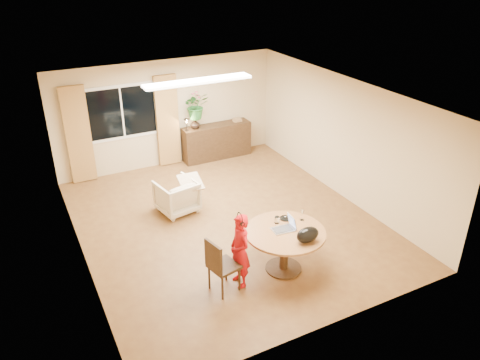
{
  "coord_description": "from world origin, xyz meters",
  "views": [
    {
      "loc": [
        -3.41,
        -7.23,
        4.91
      ],
      "look_at": [
        0.2,
        -0.2,
        0.97
      ],
      "focal_mm": 35.0,
      "sensor_mm": 36.0,
      "label": 1
    }
  ],
  "objects_px": {
    "armchair": "(177,196)",
    "sideboard": "(217,141)",
    "dining_chair": "(224,265)",
    "dining_table": "(285,239)",
    "child": "(240,251)"
  },
  "relations": [
    {
      "from": "dining_table",
      "to": "armchair",
      "type": "xyz_separation_m",
      "value": [
        -0.92,
        2.68,
        -0.25
      ]
    },
    {
      "from": "dining_table",
      "to": "armchair",
      "type": "relative_size",
      "value": 1.75
    },
    {
      "from": "armchair",
      "to": "sideboard",
      "type": "distance_m",
      "value": 2.87
    },
    {
      "from": "armchair",
      "to": "sideboard",
      "type": "xyz_separation_m",
      "value": [
        1.89,
        2.15,
        0.1
      ]
    },
    {
      "from": "armchair",
      "to": "child",
      "type": "bearing_deg",
      "value": 81.32
    },
    {
      "from": "dining_table",
      "to": "child",
      "type": "relative_size",
      "value": 1.05
    },
    {
      "from": "dining_table",
      "to": "child",
      "type": "height_order",
      "value": "child"
    },
    {
      "from": "armchair",
      "to": "dining_table",
      "type": "bearing_deg",
      "value": 98.44
    },
    {
      "from": "dining_chair",
      "to": "dining_table",
      "type": "bearing_deg",
      "value": -11.92
    },
    {
      "from": "dining_table",
      "to": "dining_chair",
      "type": "xyz_separation_m",
      "value": [
        -1.12,
        -0.02,
        -0.12
      ]
    },
    {
      "from": "sideboard",
      "to": "armchair",
      "type": "bearing_deg",
      "value": -131.3
    },
    {
      "from": "dining_table",
      "to": "sideboard",
      "type": "relative_size",
      "value": 0.75
    },
    {
      "from": "dining_chair",
      "to": "sideboard",
      "type": "xyz_separation_m",
      "value": [
        2.1,
        4.85,
        -0.03
      ]
    },
    {
      "from": "armchair",
      "to": "sideboard",
      "type": "relative_size",
      "value": 0.43
    },
    {
      "from": "dining_chair",
      "to": "armchair",
      "type": "height_order",
      "value": "dining_chair"
    }
  ]
}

